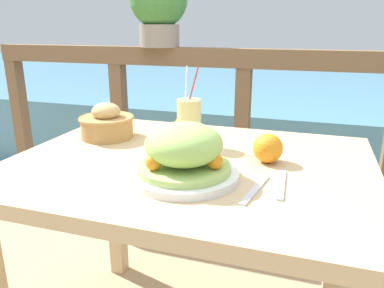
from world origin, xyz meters
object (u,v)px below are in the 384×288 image
Objects in this scene: drink_glass at (189,123)px; bread_basket at (107,123)px; potted_plant at (159,4)px; salad_plate at (184,155)px.

drink_glass reaches higher than bread_basket.
potted_plant is (-0.09, 0.70, 0.42)m from bread_basket.
drink_glass is 0.68× the size of potted_plant.
potted_plant reaches higher than bread_basket.
salad_plate reaches higher than bread_basket.
potted_plant is at bearing 115.69° from salad_plate.
bread_basket is at bearing 144.86° from salad_plate.
salad_plate is 0.27m from drink_glass.
salad_plate is at bearing -35.14° from bread_basket.
drink_glass is 0.30m from bread_basket.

